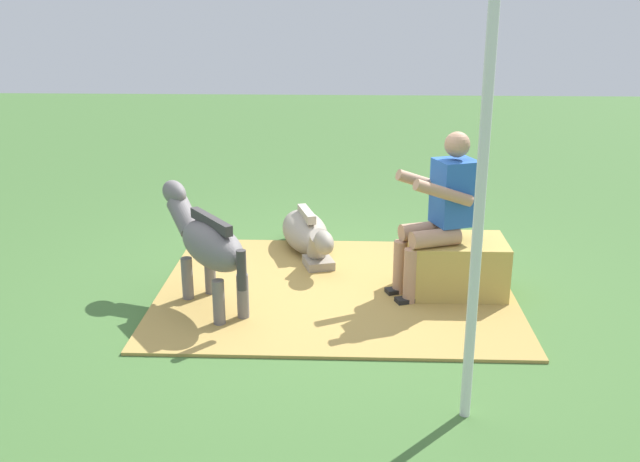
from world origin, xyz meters
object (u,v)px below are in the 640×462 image
(person_seated, at_px, (441,208))
(tent_pole_left, at_px, (480,205))
(pony_lying, at_px, (307,234))
(pony_standing, at_px, (207,242))
(hay_bale, at_px, (456,267))

(person_seated, distance_m, tent_pole_left, 1.85)
(person_seated, height_order, pony_lying, person_seated)
(pony_standing, relative_size, tent_pole_left, 0.45)
(tent_pole_left, bearing_deg, hay_bale, -95.90)
(person_seated, bearing_deg, pony_lying, -41.18)
(pony_standing, bearing_deg, tent_pole_left, 140.24)
(pony_standing, height_order, pony_lying, pony_standing)
(person_seated, xyz_separation_m, tent_pole_left, (0.03, 1.77, 0.55))
(pony_standing, bearing_deg, person_seated, -170.91)
(tent_pole_left, bearing_deg, person_seated, -90.99)
(hay_bale, distance_m, tent_pole_left, 2.10)
(pony_standing, bearing_deg, hay_bale, -170.49)
(hay_bale, xyz_separation_m, pony_standing, (1.97, 0.33, 0.30))
(person_seated, distance_m, pony_lying, 1.58)
(hay_bale, bearing_deg, tent_pole_left, 84.10)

